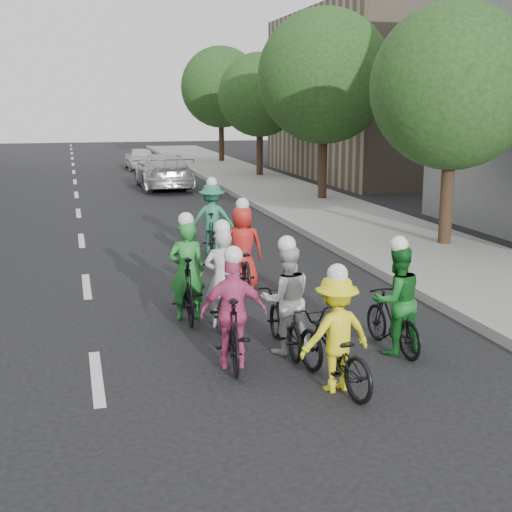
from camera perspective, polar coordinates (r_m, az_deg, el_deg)
name	(u,v)px	position (r m, az deg, el deg)	size (l,w,h in m)	color
ground	(97,378)	(9.85, -12.62, -9.48)	(120.00, 120.00, 0.00)	black
sidewalk_right	(361,225)	(21.15, 8.41, 2.46)	(4.00, 80.00, 0.15)	gray
curb_right	(298,228)	(20.47, 3.38, 2.29)	(0.18, 80.00, 0.18)	#999993
bldg_se	(403,95)	(36.92, 11.68, 12.53)	(10.00, 14.00, 8.00)	gray
tree_r_0	(453,87)	(18.17, 15.47, 12.92)	(4.00, 4.00, 5.97)	black
tree_r_1	(324,76)	(26.38, 5.50, 14.11)	(4.80, 4.80, 6.93)	black
tree_r_2	(260,95)	(34.96, 0.30, 12.76)	(4.00, 4.00, 5.97)	black
tree_r_3	(221,87)	(43.72, -2.82, 13.34)	(4.80, 4.80, 6.93)	black
cyclist_0	(222,291)	(11.66, -2.75, -2.83)	(0.93, 1.86, 1.77)	black
cyclist_1	(395,309)	(10.57, 11.06, -4.15)	(0.83, 1.56, 1.74)	black
cyclist_2	(334,343)	(9.15, 6.27, -6.95)	(1.05, 1.85, 1.65)	black
cyclist_3	(233,322)	(9.85, -1.87, -5.29)	(0.96, 1.77, 1.71)	black
cyclist_4	(242,256)	(14.07, -1.14, -0.01)	(0.85, 1.95, 1.79)	black
cyclist_5	(186,281)	(12.04, -5.59, -2.02)	(0.63, 1.88, 1.83)	black
cyclist_6	(285,311)	(10.43, 2.35, -4.38)	(0.79, 1.65, 1.74)	black
cyclist_7	(212,224)	(17.26, -3.55, 2.58)	(1.21, 1.79, 1.86)	black
follow_car_lead	(163,171)	(30.75, -7.43, 6.75)	(2.11, 5.18, 1.50)	#AFAEB3
follow_car_trail	(140,158)	(40.06, -9.27, 7.73)	(1.46, 3.64, 1.24)	silver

